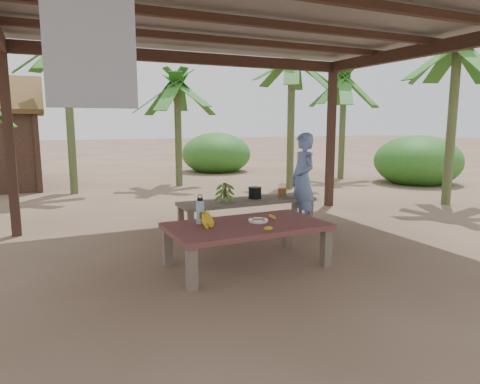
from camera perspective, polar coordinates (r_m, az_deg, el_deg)
name	(u,v)px	position (r m, az deg, el deg)	size (l,w,h in m)	color
ground	(256,255)	(5.47, 2.09, -8.33)	(80.00, 80.00, 0.00)	brown
pavilion	(257,24)	(5.32, 2.22, 21.46)	(6.60, 5.60, 2.95)	black
work_table	(246,229)	(4.95, 0.87, -4.99)	(1.82, 1.04, 0.50)	brown
bench	(248,203)	(6.75, 1.03, -1.50)	(2.21, 0.65, 0.45)	brown
ripe_banana_bunch	(201,219)	(4.82, -5.22, -3.56)	(0.28, 0.24, 0.17)	yellow
plate	(258,221)	(5.02, 2.45, -3.83)	(0.23, 0.23, 0.04)	white
loose_banana_front	(268,228)	(4.64, 3.80, -4.86)	(0.04, 0.14, 0.04)	yellow
loose_banana_side	(272,217)	(5.20, 4.35, -3.33)	(0.04, 0.14, 0.04)	yellow
water_flask	(200,211)	(4.95, -5.33, -2.55)	(0.09, 0.09, 0.34)	#3E8FC3
green_banana_stalk	(225,192)	(6.55, -2.03, 0.02)	(0.27, 0.27, 0.31)	#598C2D
cooking_pot	(255,193)	(6.85, 2.00, -0.14)	(0.20, 0.20, 0.17)	black
skewer_rack	(282,190)	(6.97, 5.62, 0.26)	(0.18, 0.08, 0.24)	#A57F47
woman	(303,180)	(6.88, 8.38, 1.60)	(0.55, 0.36, 1.50)	#6B85CA
banana_plant_ne	(292,69)	(10.89, 6.93, 16.02)	(1.80, 1.80, 3.45)	#596638
banana_plant_n	(177,93)	(11.32, -8.37, 12.97)	(1.80, 1.80, 2.89)	#596638
banana_plant_nw	(66,52)	(10.80, -22.22, 16.91)	(1.80, 1.80, 3.73)	#596638
banana_plant_e	(457,58)	(9.67, 26.95, 15.69)	(1.80, 1.80, 3.40)	#596638
banana_plant_far	(344,88)	(13.05, 13.67, 13.36)	(1.80, 1.80, 3.14)	#596638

